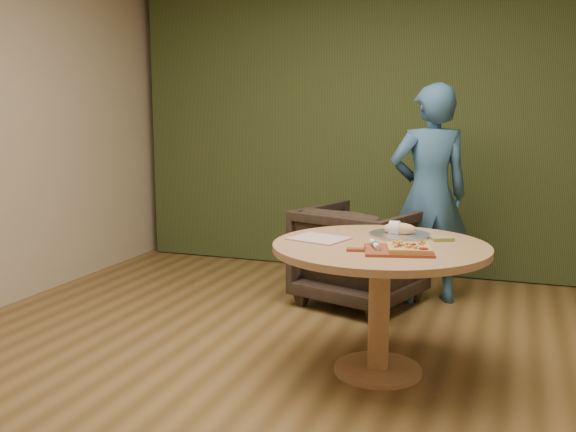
% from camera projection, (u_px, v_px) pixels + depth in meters
% --- Properties ---
extents(room_shell, '(5.04, 6.04, 2.84)m').
position_uv_depth(room_shell, '(271.00, 127.00, 3.12)').
color(room_shell, brown).
rests_on(room_shell, ground).
extents(curtain, '(4.80, 0.14, 2.78)m').
position_uv_depth(curtain, '(387.00, 119.00, 5.81)').
color(curtain, '#2B3819').
rests_on(curtain, ground).
extents(pedestal_table, '(1.20, 1.20, 0.75)m').
position_uv_depth(pedestal_table, '(380.00, 269.00, 3.57)').
color(pedestal_table, tan).
rests_on(pedestal_table, ground).
extents(pizza_paddle, '(0.47, 0.36, 0.01)m').
position_uv_depth(pizza_paddle, '(396.00, 250.00, 3.34)').
color(pizza_paddle, brown).
rests_on(pizza_paddle, pedestal_table).
extents(flatbread_pizza, '(0.27, 0.27, 0.04)m').
position_uv_depth(flatbread_pizza, '(409.00, 248.00, 3.32)').
color(flatbread_pizza, tan).
rests_on(flatbread_pizza, pizza_paddle).
extents(cutlery_roll, '(0.10, 0.19, 0.03)m').
position_uv_depth(cutlery_roll, '(375.00, 244.00, 3.39)').
color(cutlery_roll, silver).
rests_on(cutlery_roll, pizza_paddle).
extents(newspaper, '(0.36, 0.32, 0.01)m').
position_uv_depth(newspaper, '(319.00, 239.00, 3.67)').
color(newspaper, white).
rests_on(newspaper, pedestal_table).
extents(serving_tray, '(0.36, 0.36, 0.02)m').
position_uv_depth(serving_tray, '(400.00, 235.00, 3.77)').
color(serving_tray, silver).
rests_on(serving_tray, pedestal_table).
extents(bread_roll, '(0.19, 0.09, 0.09)m').
position_uv_depth(bread_roll, '(398.00, 229.00, 3.76)').
color(bread_roll, '#DBBA85').
rests_on(bread_roll, serving_tray).
extents(green_packet, '(0.15, 0.14, 0.02)m').
position_uv_depth(green_packet, '(442.00, 238.00, 3.65)').
color(green_packet, '#596A2F').
rests_on(green_packet, pedestal_table).
extents(armchair, '(1.01, 0.98, 0.84)m').
position_uv_depth(armchair, '(361.00, 250.00, 4.92)').
color(armchair, black).
rests_on(armchair, ground).
extents(person_standing, '(0.73, 0.62, 1.68)m').
position_uv_depth(person_standing, '(429.00, 195.00, 4.90)').
color(person_standing, '#315B84').
rests_on(person_standing, ground).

